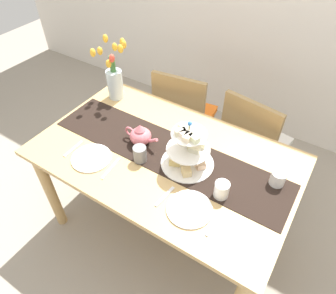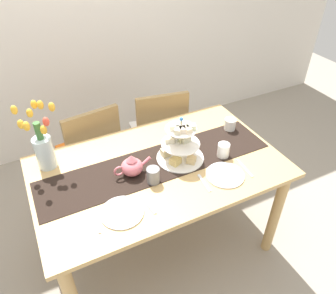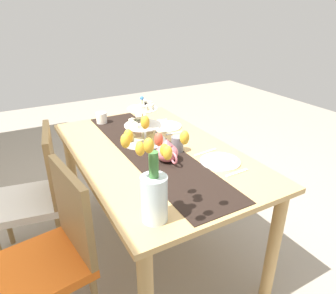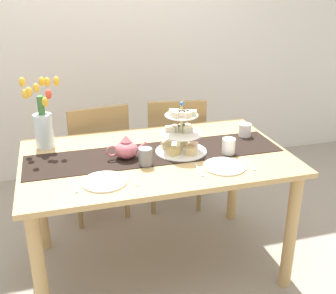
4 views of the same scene
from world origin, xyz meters
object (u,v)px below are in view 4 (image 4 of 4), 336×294
(mug_grey, at_px, (145,157))
(dinner_plate_right, at_px, (224,166))
(tiered_cake_stand, at_px, (181,136))
(cream_jug, at_px, (245,130))
(chair_right, at_px, (175,148))
(fork_left, at_px, (75,186))
(teapot, at_px, (126,149))
(knife_right, at_px, (249,164))
(knife_left, at_px, (133,178))
(tulip_vase, at_px, (43,122))
(fork_right, at_px, (199,170))
(mug_white_text, at_px, (229,146))
(dining_table, at_px, (156,173))
(chair_left, at_px, (97,157))
(dinner_plate_left, at_px, (104,182))

(mug_grey, bearing_deg, dinner_plate_right, -19.37)
(mug_grey, bearing_deg, tiered_cake_stand, 26.90)
(cream_jug, bearing_deg, chair_right, 117.92)
(tiered_cake_stand, bearing_deg, fork_left, -157.29)
(teapot, distance_m, knife_right, 0.69)
(chair_right, relative_size, dinner_plate_right, 3.96)
(chair_right, distance_m, tiered_cake_stand, 0.80)
(tiered_cake_stand, relative_size, knife_left, 1.79)
(tulip_vase, height_order, knife_right, tulip_vase)
(fork_right, bearing_deg, teapot, 142.70)
(tulip_vase, relative_size, knife_right, 2.52)
(tiered_cake_stand, distance_m, mug_grey, 0.27)
(fork_left, bearing_deg, teapot, 40.46)
(dinner_plate_right, height_order, mug_white_text, mug_white_text)
(fork_right, bearing_deg, dinner_plate_right, 0.00)
(fork_left, relative_size, knife_left, 0.88)
(teapot, distance_m, tulip_vase, 0.54)
(tiered_cake_stand, bearing_deg, teapot, -179.56)
(dining_table, height_order, chair_left, chair_left)
(dining_table, relative_size, chair_left, 1.67)
(knife_right, bearing_deg, mug_grey, 165.50)
(knife_left, bearing_deg, teapot, 86.49)
(teapot, bearing_deg, mug_white_text, -9.88)
(tiered_cake_stand, height_order, cream_jug, tiered_cake_stand)
(mug_white_text, bearing_deg, chair_right, 95.94)
(chair_left, bearing_deg, mug_white_text, -49.38)
(dinner_plate_left, height_order, mug_grey, mug_grey)
(teapot, distance_m, dinner_plate_left, 0.31)
(teapot, relative_size, cream_jug, 2.80)
(cream_jug, xyz_separation_m, mug_grey, (-0.71, -0.25, 0.01))
(chair_right, bearing_deg, mug_grey, -117.08)
(dining_table, bearing_deg, dinner_plate_right, -39.74)
(fork_left, height_order, mug_white_text, mug_white_text)
(tulip_vase, height_order, knife_left, tulip_vase)
(dinner_plate_right, bearing_deg, cream_jug, 51.93)
(fork_left, relative_size, dinner_plate_right, 0.65)
(tulip_vase, xyz_separation_m, mug_grey, (0.52, -0.42, -0.11))
(chair_right, height_order, fork_left, chair_right)
(mug_grey, xyz_separation_m, mug_white_text, (0.50, 0.02, -0.00))
(fork_left, bearing_deg, knife_left, 0.00)
(tulip_vase, distance_m, knife_left, 0.72)
(cream_jug, height_order, fork_right, cream_jug)
(knife_right, bearing_deg, knife_left, 180.00)
(dining_table, distance_m, knife_right, 0.54)
(chair_left, xyz_separation_m, tulip_vase, (-0.34, -0.39, 0.43))
(knife_right, bearing_deg, mug_white_text, 108.10)
(teapot, xyz_separation_m, knife_right, (0.63, -0.26, -0.06))
(chair_left, relative_size, knife_right, 5.35)
(dinner_plate_left, xyz_separation_m, mug_grey, (0.24, 0.14, 0.05))
(fork_right, distance_m, mug_white_text, 0.29)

